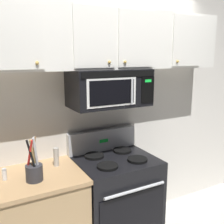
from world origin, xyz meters
TOP-DOWN VIEW (x-y plane):
  - back_wall at (0.00, 0.79)m, footprint 5.20×0.10m
  - stove_range at (0.00, 0.42)m, footprint 0.76×0.69m
  - over_range_microwave at (-0.00, 0.54)m, footprint 0.76×0.43m
  - upper_cabinets at (-0.00, 0.57)m, footprint 2.50×0.36m
  - utensil_crock_charcoal at (-0.79, 0.34)m, footprint 0.13×0.14m
  - salt_shaker at (-0.99, 0.47)m, footprint 0.04×0.04m
  - pepper_mill at (-0.55, 0.53)m, footprint 0.05×0.05m

SIDE VIEW (x-z plane):
  - stove_range at x=0.00m, z-range -0.09..1.03m
  - salt_shaker at x=-0.99m, z-range 0.90..0.99m
  - pepper_mill at x=-0.55m, z-range 0.90..1.07m
  - utensil_crock_charcoal at x=-0.79m, z-range 0.81..1.17m
  - back_wall at x=0.00m, z-range 0.00..2.70m
  - over_range_microwave at x=0.00m, z-range 1.40..1.75m
  - upper_cabinets at x=0.00m, z-range 1.75..2.30m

